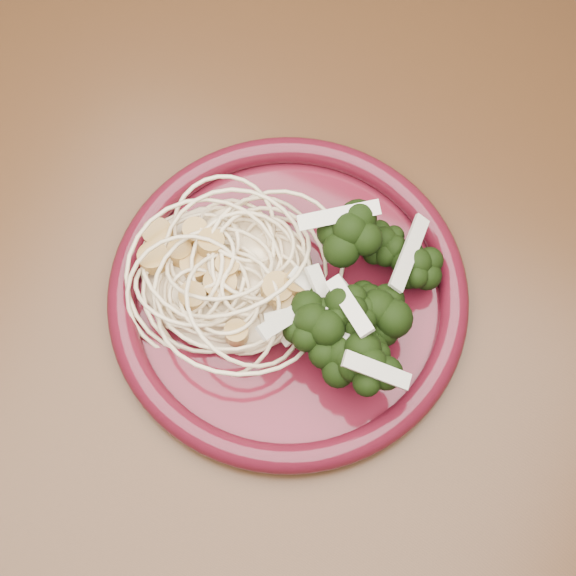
# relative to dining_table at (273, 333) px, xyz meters

# --- Properties ---
(dining_table) EXTENTS (1.20, 0.80, 0.75)m
(dining_table) POSITION_rel_dining_table_xyz_m (0.00, 0.00, 0.00)
(dining_table) COLOR #472814
(dining_table) RESTS_ON ground
(dinner_plate) EXTENTS (0.32, 0.32, 0.02)m
(dinner_plate) POSITION_rel_dining_table_xyz_m (0.01, -0.00, 0.11)
(dinner_plate) COLOR #51101B
(dinner_plate) RESTS_ON dining_table
(spaghetti_pile) EXTENTS (0.16, 0.14, 0.03)m
(spaghetti_pile) POSITION_rel_dining_table_xyz_m (-0.03, -0.01, 0.12)
(spaghetti_pile) COLOR beige
(spaghetti_pile) RESTS_ON dinner_plate
(scallop_cluster) EXTENTS (0.14, 0.14, 0.04)m
(scallop_cluster) POSITION_rel_dining_table_xyz_m (-0.03, -0.01, 0.16)
(scallop_cluster) COLOR #B68B42
(scallop_cluster) RESTS_ON spaghetti_pile
(broccoli_pile) EXTENTS (0.12, 0.16, 0.05)m
(broccoli_pile) POSITION_rel_dining_table_xyz_m (0.07, 0.01, 0.13)
(broccoli_pile) COLOR black
(broccoli_pile) RESTS_ON dinner_plate
(onion_garnish) EXTENTS (0.08, 0.11, 0.06)m
(onion_garnish) POSITION_rel_dining_table_xyz_m (0.07, 0.01, 0.16)
(onion_garnish) COLOR beige
(onion_garnish) RESTS_ON broccoli_pile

